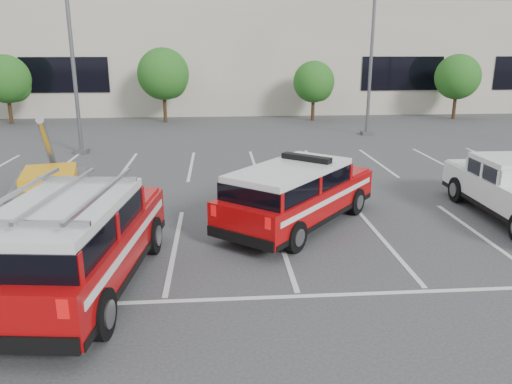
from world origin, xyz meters
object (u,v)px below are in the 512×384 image
(tree_mid_right, at_px, (315,83))
(fire_chief_suv, at_px, (297,198))
(tree_left, at_px, (8,81))
(utility_rig, at_px, (47,196))
(tree_mid_left, at_px, (165,76))
(ladder_suv, at_px, (76,249))
(convention_building, at_px, (236,49))
(tree_right, at_px, (458,78))
(light_pole_left, at_px, (71,39))
(light_pole_mid, at_px, (372,41))

(tree_mid_right, distance_m, fire_chief_suv, 21.28)
(tree_left, height_order, utility_rig, tree_left)
(tree_mid_right, bearing_deg, fire_chief_suv, -102.19)
(tree_mid_left, height_order, utility_rig, tree_mid_left)
(tree_mid_right, relative_size, fire_chief_suv, 0.72)
(tree_left, distance_m, ladder_suv, 26.46)
(tree_left, relative_size, tree_mid_left, 0.91)
(convention_building, bearing_deg, tree_mid_right, -63.43)
(fire_chief_suv, relative_size, utility_rig, 1.41)
(tree_right, bearing_deg, tree_left, 180.00)
(convention_building, xyz_separation_m, light_pole_left, (-8.18, -19.86, 0.47))
(tree_right, xyz_separation_m, fire_chief_suv, (-14.48, -20.73, -1.98))
(tree_mid_left, distance_m, light_pole_mid, 13.53)
(tree_mid_left, distance_m, tree_mid_right, 10.01)
(light_pole_left, bearing_deg, utility_rig, -81.72)
(tree_left, bearing_deg, tree_right, 0.00)
(tree_mid_right, bearing_deg, convention_building, 116.57)
(tree_left, bearing_deg, ladder_suv, -66.75)
(convention_building, height_order, fire_chief_suv, convention_building)
(tree_left, xyz_separation_m, tree_mid_left, (10.00, 0.00, 0.27))
(tree_mid_left, relative_size, tree_right, 1.10)
(light_pole_mid, bearing_deg, fire_chief_suv, -113.51)
(tree_left, relative_size, light_pole_left, 0.43)
(tree_mid_left, xyz_separation_m, ladder_suv, (0.42, -24.25, -2.13))
(convention_building, bearing_deg, tree_right, -33.37)
(tree_left, xyz_separation_m, tree_mid_right, (20.00, -0.00, -0.27))
(light_pole_left, bearing_deg, fire_chief_suv, -51.12)
(tree_right, relative_size, light_pole_mid, 0.43)
(light_pole_left, distance_m, utility_rig, 10.35)
(convention_building, height_order, tree_mid_right, convention_building)
(tree_mid_right, distance_m, light_pole_left, 16.72)
(light_pole_mid, distance_m, ladder_suv, 21.95)
(convention_building, height_order, tree_left, convention_building)
(convention_building, relative_size, tree_mid_left, 12.38)
(convention_building, xyz_separation_m, light_pole_mid, (6.82, -15.86, 0.47))
(tree_left, height_order, tree_right, same)
(tree_mid_left, xyz_separation_m, light_pole_mid, (11.91, -6.05, 2.14))
(ladder_suv, bearing_deg, utility_rig, 120.07)
(convention_building, height_order, utility_rig, convention_building)
(tree_left, relative_size, tree_mid_right, 1.11)
(light_pole_mid, bearing_deg, tree_mid_left, 153.08)
(tree_mid_left, distance_m, tree_right, 20.00)
(tree_right, distance_m, fire_chief_suv, 25.36)
(tree_left, xyz_separation_m, light_pole_left, (6.91, -10.05, 2.41))
(utility_rig, bearing_deg, convention_building, 63.91)
(tree_right, relative_size, fire_chief_suv, 0.80)
(tree_mid_left, height_order, light_pole_left, light_pole_left)
(light_pole_mid, xyz_separation_m, ladder_suv, (-11.49, -18.20, -4.27))
(ladder_suv, bearing_deg, light_pole_left, 110.55)
(ladder_suv, bearing_deg, light_pole_mid, 64.41)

